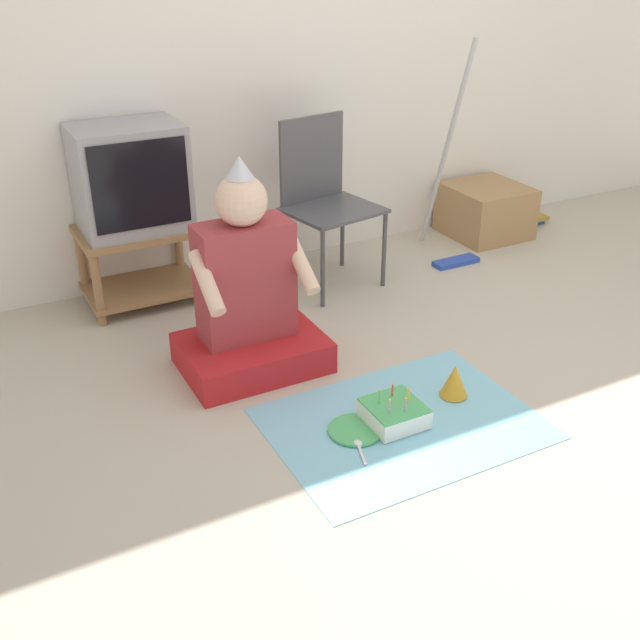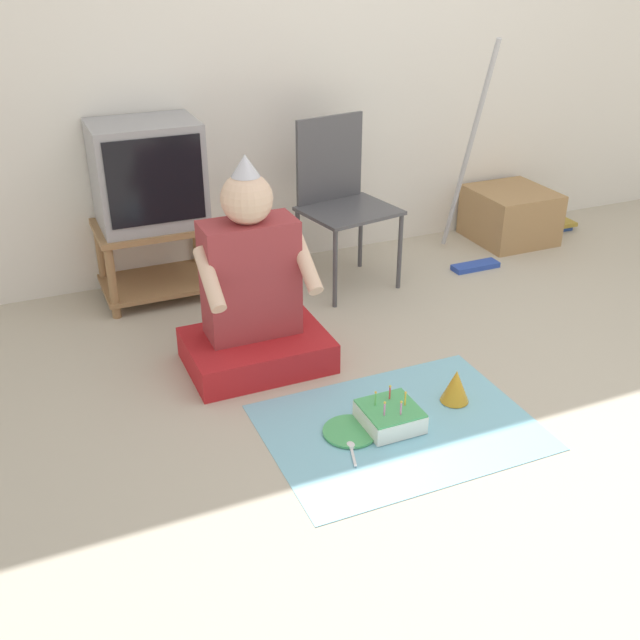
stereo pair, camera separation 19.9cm
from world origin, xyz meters
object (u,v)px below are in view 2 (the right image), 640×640
(cardboard_box_stack, at_px, (510,215))
(dust_mop, at_px, (472,202))
(book_pile, at_px, (558,225))
(person_seated, at_px, (253,299))
(birthday_cake, at_px, (390,416))
(party_hat_blue, at_px, (456,386))
(paper_plate, at_px, (350,431))
(folding_chair, at_px, (340,192))
(tv, at_px, (148,174))

(cardboard_box_stack, relative_size, dust_mop, 0.38)
(book_pile, relative_size, person_seated, 0.20)
(cardboard_box_stack, relative_size, birthday_cake, 2.17)
(party_hat_blue, bearing_deg, dust_mop, 55.03)
(book_pile, xyz_separation_m, paper_plate, (-2.19, -1.47, -0.02))
(dust_mop, bearing_deg, folding_chair, 174.86)
(cardboard_box_stack, distance_m, person_seated, 2.11)
(paper_plate, bearing_deg, party_hat_blue, 3.54)
(folding_chair, xyz_separation_m, paper_plate, (-0.56, -1.32, -0.49))
(tv, relative_size, dust_mop, 0.41)
(dust_mop, relative_size, party_hat_blue, 8.81)
(book_pile, bearing_deg, dust_mop, -165.04)
(cardboard_box_stack, height_order, person_seated, person_seated)
(dust_mop, xyz_separation_m, party_hat_blue, (-0.85, -1.22, -0.29))
(book_pile, bearing_deg, birthday_cake, -143.69)
(dust_mop, distance_m, party_hat_blue, 1.51)
(tv, distance_m, book_pile, 2.66)
(tv, xyz_separation_m, person_seated, (0.24, -0.86, -0.34))
(birthday_cake, xyz_separation_m, party_hat_blue, (0.33, 0.05, 0.03))
(person_seated, distance_m, birthday_cake, 0.79)
(cardboard_box_stack, xyz_separation_m, book_pile, (0.40, 0.01, -0.13))
(person_seated, relative_size, birthday_cake, 4.32)
(birthday_cake, relative_size, party_hat_blue, 1.53)
(tv, bearing_deg, birthday_cake, -70.12)
(cardboard_box_stack, bearing_deg, tv, 178.36)
(tv, distance_m, birthday_cake, 1.75)
(birthday_cake, bearing_deg, folding_chair, 73.54)
(party_hat_blue, distance_m, paper_plate, 0.49)
(tv, xyz_separation_m, folding_chair, (0.95, -0.21, -0.15))
(tv, bearing_deg, party_hat_blue, -59.41)
(person_seated, bearing_deg, paper_plate, -76.68)
(tv, xyz_separation_m, dust_mop, (1.73, -0.28, -0.29))
(birthday_cake, height_order, paper_plate, birthday_cake)
(folding_chair, distance_m, dust_mop, 0.80)
(person_seated, bearing_deg, dust_mop, 21.40)
(person_seated, height_order, paper_plate, person_seated)
(folding_chair, xyz_separation_m, party_hat_blue, (-0.07, -1.29, -0.43))
(tv, relative_size, birthday_cake, 2.37)
(birthday_cake, bearing_deg, paper_plate, 174.34)
(folding_chair, bearing_deg, dust_mop, -5.14)
(folding_chair, height_order, book_pile, folding_chair)
(dust_mop, bearing_deg, party_hat_blue, -124.97)
(book_pile, bearing_deg, party_hat_blue, -139.70)
(birthday_cake, bearing_deg, book_pile, 36.31)
(folding_chair, height_order, cardboard_box_stack, folding_chair)
(tv, relative_size, cardboard_box_stack, 1.09)
(party_hat_blue, bearing_deg, person_seated, 135.61)
(tv, distance_m, paper_plate, 1.70)
(party_hat_blue, bearing_deg, book_pile, 40.30)
(book_pile, height_order, person_seated, person_seated)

